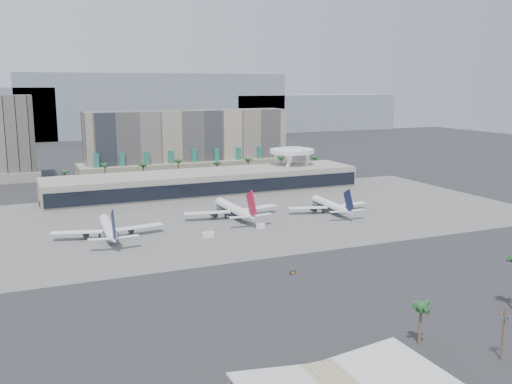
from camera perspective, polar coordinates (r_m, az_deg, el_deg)
name	(u,v)px	position (r m, az deg, el deg)	size (l,w,h in m)	color
ground	(301,245)	(211.95, 4.52, -5.32)	(900.00, 900.00, 0.00)	#232326
apron_pad	(245,214)	(260.21, -1.15, -2.25)	(260.00, 130.00, 0.06)	#5B5B59
mountain_ridge	(127,110)	(661.99, -12.74, 8.02)	(680.00, 60.00, 70.00)	gray
hotel	(189,150)	(371.95, -6.74, 4.24)	(140.00, 30.00, 42.00)	tan
office_tower	(12,143)	(381.35, -23.24, 4.53)	(30.00, 30.00, 52.00)	black
terminal	(206,182)	(309.41, -5.01, 1.03)	(170.00, 32.50, 14.50)	#B0A89A
saucer_structure	(292,154)	(334.39, 3.61, 3.85)	(26.00, 26.00, 21.89)	white
palm_row	(198,165)	(343.98, -5.77, 2.67)	(157.80, 2.80, 13.10)	brown
utility_pole	(504,329)	(135.86, 23.53, -12.44)	(3.20, 0.85, 12.00)	#4C3826
airliner_left	(109,228)	(227.19, -14.53, -3.54)	(42.84, 44.17, 15.24)	white
airliner_centre	(234,209)	(252.81, -2.25, -1.72)	(44.73, 46.05, 15.89)	white
airliner_right	(330,205)	(265.15, 7.41, -1.31)	(39.76, 41.01, 14.15)	white
service_vehicle_a	(208,235)	(222.34, -4.79, -4.28)	(4.29, 2.10, 2.10)	silver
service_vehicle_b	(261,226)	(235.35, 0.46, -3.42)	(3.67, 2.10, 1.89)	silver
taxiway_sign	(293,272)	(180.66, 3.71, -8.03)	(2.13, 0.91, 0.97)	black
near_palm_a	(421,313)	(136.75, 16.16, -11.54)	(6.00, 6.00, 10.51)	brown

